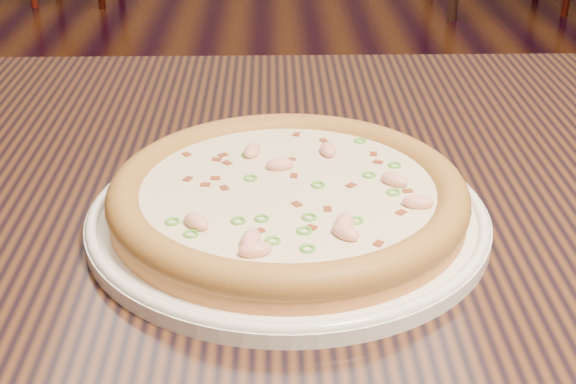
{
  "coord_description": "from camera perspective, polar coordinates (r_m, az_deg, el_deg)",
  "views": [
    {
      "loc": [
        0.05,
        -0.76,
        1.08
      ],
      "look_at": [
        0.06,
        -0.18,
        0.78
      ],
      "focal_mm": 50.0,
      "sensor_mm": 36.0,
      "label": 1
    }
  ],
  "objects": [
    {
      "name": "plate",
      "position": [
        0.66,
        0.0,
        -1.64
      ],
      "size": [
        0.33,
        0.33,
        0.02
      ],
      "color": "white",
      "rests_on": "hero_table"
    },
    {
      "name": "hero_table",
      "position": [
        0.77,
        8.93,
        -6.69
      ],
      "size": [
        1.2,
        0.8,
        0.75
      ],
      "color": "black",
      "rests_on": "ground"
    },
    {
      "name": "pizza",
      "position": [
        0.65,
        0.01,
        -0.24
      ],
      "size": [
        0.29,
        0.29,
        0.03
      ],
      "color": "#C38A44",
      "rests_on": "plate"
    }
  ]
}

